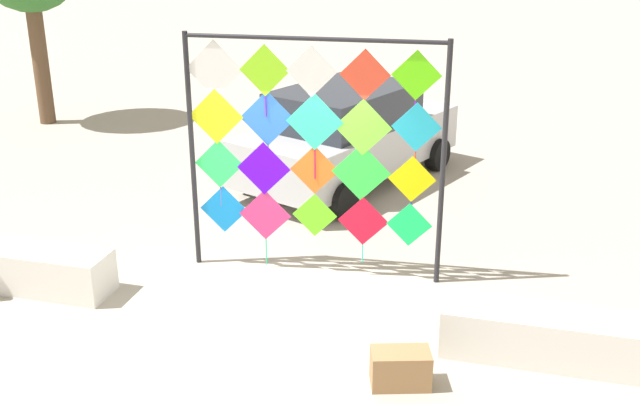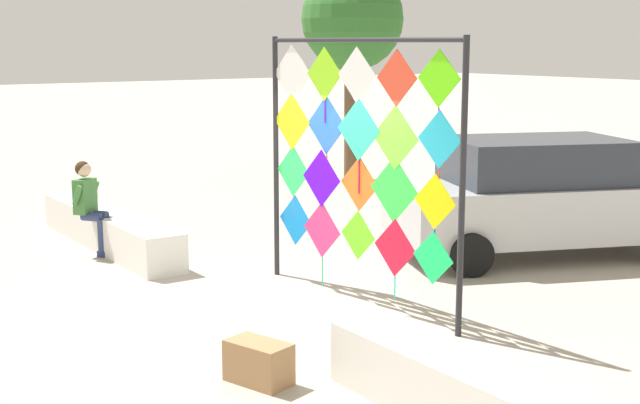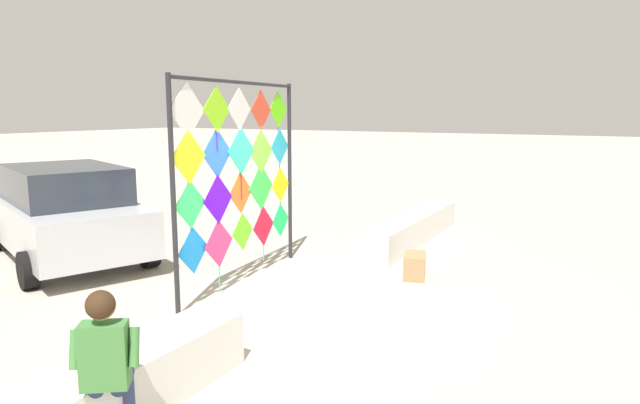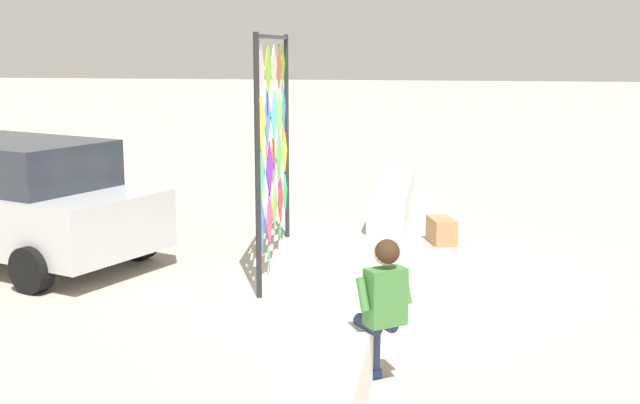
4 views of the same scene
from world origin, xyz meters
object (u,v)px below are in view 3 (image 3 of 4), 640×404
object	(u,v)px
cardboard_box_large	(415,266)
parked_car	(65,212)
kite_display_rack	(240,167)
seated_vendor	(108,358)

from	to	relation	value
cardboard_box_large	parked_car	bearing A→B (deg)	108.16
kite_display_rack	parked_car	size ratio (longest dim) A/B	0.69
seated_vendor	parked_car	distance (m)	6.75
seated_vendor	parked_car	size ratio (longest dim) A/B	0.29
seated_vendor	parked_car	xyz separation A→B (m)	(3.82, 5.57, 0.07)
kite_display_rack	parked_car	distance (m)	3.90
kite_display_rack	seated_vendor	xyz separation A→B (m)	(-4.19, -1.81, -1.06)
seated_vendor	cardboard_box_large	distance (m)	5.87
kite_display_rack	seated_vendor	distance (m)	4.69
kite_display_rack	parked_car	bearing A→B (deg)	95.67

